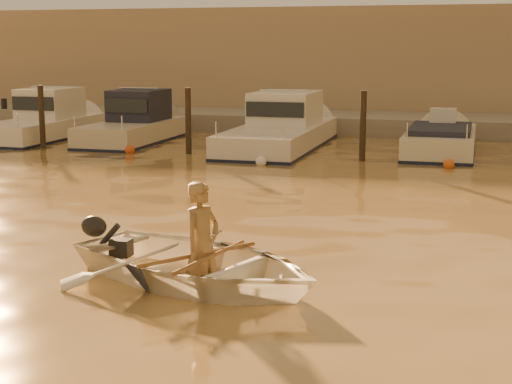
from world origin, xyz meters
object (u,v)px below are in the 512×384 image
(dinghy, at_px, (197,263))
(person, at_px, (202,244))
(waterfront_building, at_px, (412,65))
(moored_boat_0, at_px, (42,121))
(moored_boat_1, at_px, (133,124))
(moored_boat_3, at_px, (440,146))
(moored_boat_2, at_px, (280,128))

(dinghy, bearing_deg, person, -90.00)
(dinghy, relative_size, waterfront_building, 0.08)
(person, distance_m, moored_boat_0, 18.36)
(moored_boat_1, bearing_deg, moored_boat_3, 0.00)
(moored_boat_2, distance_m, waterfront_building, 11.59)
(dinghy, height_order, waterfront_building, waterfront_building)
(moored_boat_1, bearing_deg, dinghy, -62.23)
(moored_boat_1, relative_size, moored_boat_3, 1.05)
(moored_boat_0, height_order, moored_boat_1, same)
(person, bearing_deg, dinghy, 90.00)
(person, xyz_separation_m, moored_boat_1, (-7.73, 14.54, 0.05))
(person, relative_size, moored_boat_0, 0.26)
(dinghy, bearing_deg, waterfront_building, 17.99)
(moored_boat_1, xyz_separation_m, waterfront_building, (8.34, 11.00, 1.77))
(moored_boat_2, bearing_deg, moored_boat_3, 0.00)
(moored_boat_1, bearing_deg, waterfront_building, 52.82)
(moored_boat_1, height_order, moored_boat_2, same)
(dinghy, height_order, person, person)
(waterfront_building, bearing_deg, person, -91.37)
(dinghy, height_order, moored_boat_0, moored_boat_0)
(moored_boat_2, bearing_deg, waterfront_building, 73.85)
(moored_boat_0, xyz_separation_m, moored_boat_2, (8.63, 0.00, 0.00))
(moored_boat_0, bearing_deg, moored_boat_3, 0.00)
(dinghy, relative_size, moored_boat_2, 0.48)
(moored_boat_0, bearing_deg, moored_boat_1, 0.00)
(moored_boat_0, xyz_separation_m, waterfront_building, (11.82, 11.00, 1.77))
(person, xyz_separation_m, moored_boat_2, (-2.57, 14.54, 0.05))
(moored_boat_2, bearing_deg, moored_boat_1, 180.00)
(person, distance_m, moored_boat_2, 14.77)
(moored_boat_2, height_order, waterfront_building, waterfront_building)
(person, relative_size, moored_boat_2, 0.21)
(moored_boat_1, distance_m, moored_boat_2, 5.16)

